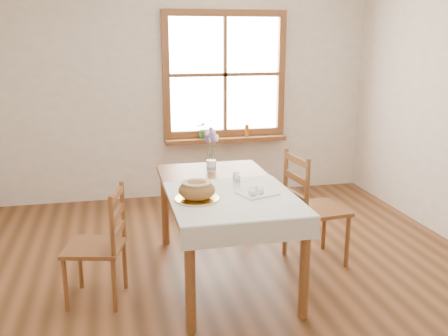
# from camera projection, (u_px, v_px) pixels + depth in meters

# --- Properties ---
(ground) EXTENTS (5.00, 5.00, 0.00)m
(ground) POSITION_uv_depth(u_px,v_px,m) (233.00, 292.00, 3.78)
(ground) COLOR brown
(ground) RESTS_ON ground
(room_walls) EXTENTS (4.60, 5.10, 2.65)m
(room_walls) POSITION_uv_depth(u_px,v_px,m) (234.00, 63.00, 3.35)
(room_walls) COLOR white
(room_walls) RESTS_ON ground
(window) EXTENTS (1.46, 0.08, 1.46)m
(window) POSITION_uv_depth(u_px,v_px,m) (225.00, 75.00, 5.85)
(window) COLOR brown
(window) RESTS_ON ground
(window_sill) EXTENTS (1.46, 0.20, 0.05)m
(window_sill) POSITION_uv_depth(u_px,v_px,m) (226.00, 139.00, 5.98)
(window_sill) COLOR brown
(window_sill) RESTS_ON ground
(dining_table) EXTENTS (0.90, 1.60, 0.75)m
(dining_table) POSITION_uv_depth(u_px,v_px,m) (224.00, 197.00, 3.90)
(dining_table) COLOR brown
(dining_table) RESTS_ON ground
(table_linen) EXTENTS (0.91, 0.99, 0.01)m
(table_linen) POSITION_uv_depth(u_px,v_px,m) (233.00, 198.00, 3.59)
(table_linen) COLOR white
(table_linen) RESTS_ON dining_table
(chair_left) EXTENTS (0.50, 0.49, 0.85)m
(chair_left) POSITION_uv_depth(u_px,v_px,m) (94.00, 245.00, 3.58)
(chair_left) COLOR brown
(chair_left) RESTS_ON ground
(chair_right) EXTENTS (0.52, 0.50, 0.97)m
(chair_right) POSITION_uv_depth(u_px,v_px,m) (317.00, 208.00, 4.20)
(chair_right) COLOR brown
(chair_right) RESTS_ON ground
(bread_plate) EXTENTS (0.36, 0.36, 0.02)m
(bread_plate) POSITION_uv_depth(u_px,v_px,m) (197.00, 199.00, 3.52)
(bread_plate) COLOR white
(bread_plate) RESTS_ON table_linen
(bread_loaf) EXTENTS (0.26, 0.26, 0.14)m
(bread_loaf) POSITION_uv_depth(u_px,v_px,m) (197.00, 188.00, 3.50)
(bread_loaf) COLOR olive
(bread_loaf) RESTS_ON bread_plate
(egg_napkin) EXTENTS (0.32, 0.29, 0.01)m
(egg_napkin) POSITION_uv_depth(u_px,v_px,m) (257.00, 193.00, 3.66)
(egg_napkin) COLOR white
(egg_napkin) RESTS_ON table_linen
(eggs) EXTENTS (0.25, 0.23, 0.04)m
(eggs) POSITION_uv_depth(u_px,v_px,m) (257.00, 190.00, 3.65)
(eggs) COLOR white
(eggs) RESTS_ON egg_napkin
(salt_shaker) EXTENTS (0.05, 0.05, 0.09)m
(salt_shaker) POSITION_uv_depth(u_px,v_px,m) (237.00, 180.00, 3.87)
(salt_shaker) COLOR white
(salt_shaker) RESTS_ON table_linen
(pepper_shaker) EXTENTS (0.06, 0.06, 0.10)m
(pepper_shaker) POSITION_uv_depth(u_px,v_px,m) (236.00, 177.00, 3.92)
(pepper_shaker) COLOR white
(pepper_shaker) RESTS_ON table_linen
(flower_vase) EXTENTS (0.11, 0.11, 0.09)m
(flower_vase) POSITION_uv_depth(u_px,v_px,m) (211.00, 166.00, 4.29)
(flower_vase) COLOR white
(flower_vase) RESTS_ON dining_table
(lavender_bouquet) EXTENTS (0.15, 0.15, 0.28)m
(lavender_bouquet) POSITION_uv_depth(u_px,v_px,m) (211.00, 145.00, 4.24)
(lavender_bouquet) COLOR #71579A
(lavender_bouquet) RESTS_ON flower_vase
(potted_plant) EXTENTS (0.21, 0.23, 0.18)m
(potted_plant) POSITION_uv_depth(u_px,v_px,m) (205.00, 131.00, 5.89)
(potted_plant) COLOR #33762F
(potted_plant) RESTS_ON window_sill
(amber_bottle) EXTENTS (0.07, 0.07, 0.15)m
(amber_bottle) POSITION_uv_depth(u_px,v_px,m) (247.00, 130.00, 6.01)
(amber_bottle) COLOR #B26521
(amber_bottle) RESTS_ON window_sill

